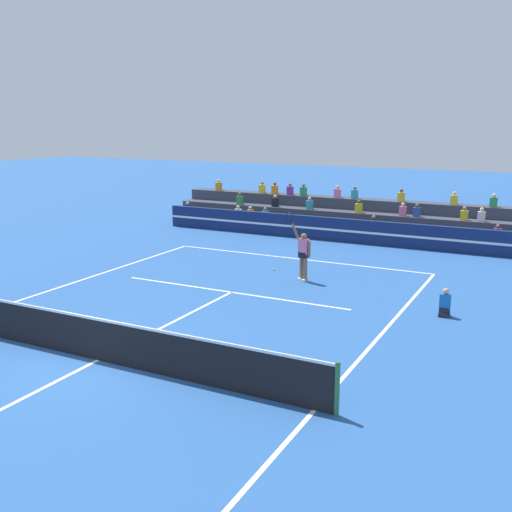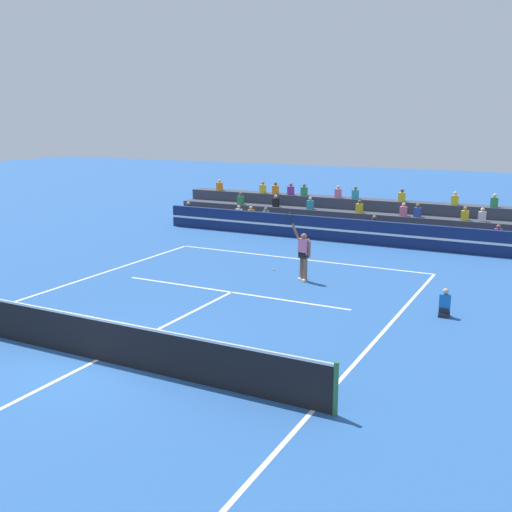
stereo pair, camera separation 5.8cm
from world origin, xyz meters
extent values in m
plane|color=#285699|center=(0.00, 0.00, 0.00)|extent=(120.00, 120.00, 0.00)
cube|color=white|center=(0.00, 11.90, 0.00)|extent=(11.00, 0.10, 0.01)
cube|color=white|center=(5.50, 0.00, 0.00)|extent=(0.10, 23.80, 0.01)
cube|color=white|center=(0.00, 6.43, 0.00)|extent=(8.25, 0.10, 0.01)
cube|color=white|center=(0.00, 0.00, 0.00)|extent=(0.10, 12.85, 0.01)
cylinder|color=#2D6B38|center=(5.95, 0.00, 0.55)|extent=(0.10, 0.10, 1.10)
cube|color=black|center=(0.00, 0.00, 0.50)|extent=(11.90, 0.02, 1.00)
cube|color=white|center=(0.00, 0.00, 1.03)|extent=(11.90, 0.04, 0.06)
cube|color=navy|center=(0.00, 16.10, 0.55)|extent=(18.00, 0.24, 1.10)
cube|color=white|center=(0.00, 15.97, 0.55)|extent=(18.00, 0.02, 0.10)
cube|color=#383D4C|center=(0.00, 17.38, 0.28)|extent=(19.18, 0.95, 0.55)
cube|color=silver|center=(-5.66, 17.21, 0.77)|extent=(0.32, 0.22, 0.44)
sphere|color=beige|center=(-5.66, 17.21, 1.09)|extent=(0.18, 0.18, 0.18)
cube|color=black|center=(1.63, 17.21, 0.77)|extent=(0.32, 0.22, 0.44)
sphere|color=#9E7051|center=(1.63, 17.21, 1.09)|extent=(0.18, 0.18, 0.18)
cube|color=purple|center=(7.09, 17.21, 0.77)|extent=(0.32, 0.22, 0.44)
sphere|color=brown|center=(7.09, 17.21, 1.09)|extent=(0.18, 0.18, 0.18)
cube|color=black|center=(-8.83, 17.21, 0.77)|extent=(0.32, 0.22, 0.44)
sphere|color=beige|center=(-8.83, 17.21, 1.09)|extent=(0.18, 0.18, 0.18)
cube|color=teal|center=(-4.08, 17.21, 0.77)|extent=(0.32, 0.22, 0.44)
sphere|color=#9E7051|center=(-4.08, 17.21, 1.09)|extent=(0.18, 0.18, 0.18)
cube|color=orange|center=(-4.94, 17.21, 0.77)|extent=(0.32, 0.22, 0.44)
sphere|color=beige|center=(-4.94, 17.21, 1.09)|extent=(0.18, 0.18, 0.18)
cube|color=#383D4C|center=(0.00, 18.33, 0.55)|extent=(19.18, 0.95, 1.10)
cube|color=teal|center=(-2.02, 18.16, 1.32)|extent=(0.32, 0.22, 0.44)
sphere|color=beige|center=(-2.02, 18.16, 1.64)|extent=(0.18, 0.18, 0.18)
cube|color=black|center=(-3.97, 18.16, 1.32)|extent=(0.32, 0.22, 0.44)
sphere|color=beige|center=(-3.97, 18.16, 1.64)|extent=(0.18, 0.18, 0.18)
cube|color=#2D4CA5|center=(3.41, 18.16, 1.32)|extent=(0.32, 0.22, 0.44)
sphere|color=brown|center=(3.41, 18.16, 1.64)|extent=(0.18, 0.18, 0.18)
cube|color=yellow|center=(5.54, 18.16, 1.32)|extent=(0.32, 0.22, 0.44)
sphere|color=#9E7051|center=(5.54, 18.16, 1.64)|extent=(0.18, 0.18, 0.18)
cube|color=yellow|center=(0.58, 18.16, 1.32)|extent=(0.32, 0.22, 0.44)
sphere|color=brown|center=(0.58, 18.16, 1.64)|extent=(0.18, 0.18, 0.18)
cube|color=#338C4C|center=(-6.08, 18.16, 1.32)|extent=(0.32, 0.22, 0.44)
sphere|color=brown|center=(-6.08, 18.16, 1.64)|extent=(0.18, 0.18, 0.18)
cube|color=pink|center=(2.75, 18.16, 1.32)|extent=(0.32, 0.22, 0.44)
sphere|color=beige|center=(2.75, 18.16, 1.64)|extent=(0.18, 0.18, 0.18)
cube|color=silver|center=(6.28, 18.16, 1.32)|extent=(0.32, 0.22, 0.44)
sphere|color=beige|center=(6.28, 18.16, 1.64)|extent=(0.18, 0.18, 0.18)
cube|color=#383D4C|center=(0.00, 19.28, 0.83)|extent=(19.18, 0.95, 1.65)
cube|color=teal|center=(0.04, 19.11, 1.87)|extent=(0.32, 0.22, 0.44)
sphere|color=brown|center=(0.04, 19.11, 2.19)|extent=(0.18, 0.18, 0.18)
cube|color=yellow|center=(2.41, 19.11, 1.87)|extent=(0.32, 0.22, 0.44)
sphere|color=brown|center=(2.41, 19.11, 2.19)|extent=(0.18, 0.18, 0.18)
cube|color=yellow|center=(-5.20, 19.11, 1.87)|extent=(0.32, 0.22, 0.44)
sphere|color=#9E7051|center=(-5.20, 19.11, 2.19)|extent=(0.18, 0.18, 0.18)
cube|color=purple|center=(-3.54, 19.11, 1.87)|extent=(0.32, 0.22, 0.44)
sphere|color=brown|center=(-3.54, 19.11, 2.19)|extent=(0.18, 0.18, 0.18)
cube|color=#338C4C|center=(-2.77, 19.11, 1.87)|extent=(0.32, 0.22, 0.44)
sphere|color=brown|center=(-2.77, 19.11, 2.19)|extent=(0.18, 0.18, 0.18)
cube|color=orange|center=(-7.95, 19.11, 1.87)|extent=(0.32, 0.22, 0.44)
sphere|color=beige|center=(-7.95, 19.11, 2.19)|extent=(0.18, 0.18, 0.18)
cube|color=#338C4C|center=(6.65, 19.11, 1.87)|extent=(0.32, 0.22, 0.44)
sphere|color=beige|center=(6.65, 19.11, 2.19)|extent=(0.18, 0.18, 0.18)
cube|color=orange|center=(-4.44, 19.11, 1.87)|extent=(0.32, 0.22, 0.44)
sphere|color=brown|center=(-4.44, 19.11, 2.19)|extent=(0.18, 0.18, 0.18)
cube|color=yellow|center=(4.91, 19.11, 1.87)|extent=(0.32, 0.22, 0.44)
sphere|color=beige|center=(4.91, 19.11, 2.19)|extent=(0.18, 0.18, 0.18)
cube|color=pink|center=(-0.87, 19.11, 1.87)|extent=(0.32, 0.22, 0.44)
sphere|color=beige|center=(-0.87, 19.11, 2.19)|extent=(0.18, 0.18, 0.18)
cube|color=black|center=(6.71, 7.09, 0.06)|extent=(0.28, 0.36, 0.12)
cube|color=black|center=(6.71, 7.09, 0.18)|extent=(0.28, 0.24, 0.18)
cube|color=#1966B2|center=(6.71, 7.09, 0.47)|extent=(0.30, 0.18, 0.40)
sphere|color=tan|center=(6.71, 7.09, 0.76)|extent=(0.17, 0.17, 0.17)
cylinder|color=brown|center=(1.64, 8.80, 0.45)|extent=(0.14, 0.14, 0.90)
cylinder|color=brown|center=(1.45, 8.93, 0.45)|extent=(0.14, 0.14, 0.90)
cube|color=black|center=(1.55, 8.84, 0.94)|extent=(0.36, 0.27, 0.20)
cube|color=pink|center=(1.55, 8.84, 1.24)|extent=(0.40, 0.28, 0.56)
sphere|color=brown|center=(1.55, 8.84, 1.60)|extent=(0.22, 0.22, 0.22)
cube|color=white|center=(1.63, 8.76, 0.04)|extent=(0.18, 0.28, 0.09)
cube|color=white|center=(1.44, 8.89, 0.04)|extent=(0.18, 0.28, 0.09)
cylinder|color=brown|center=(1.78, 8.79, 1.18)|extent=(0.09, 0.09, 0.56)
cylinder|color=brown|center=(1.20, 8.93, 1.72)|extent=(0.37, 0.17, 0.57)
cylinder|color=black|center=(1.01, 8.97, 2.08)|extent=(0.14, 0.06, 0.21)
torus|color=black|center=(0.93, 8.99, 2.24)|extent=(0.41, 0.12, 0.42)
sphere|color=#C6DB33|center=(-0.01, 9.71, 0.03)|extent=(0.07, 0.07, 0.07)
camera|label=1|loc=(9.39, -10.10, 5.57)|focal=42.00mm
camera|label=2|loc=(9.44, -10.08, 5.57)|focal=42.00mm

